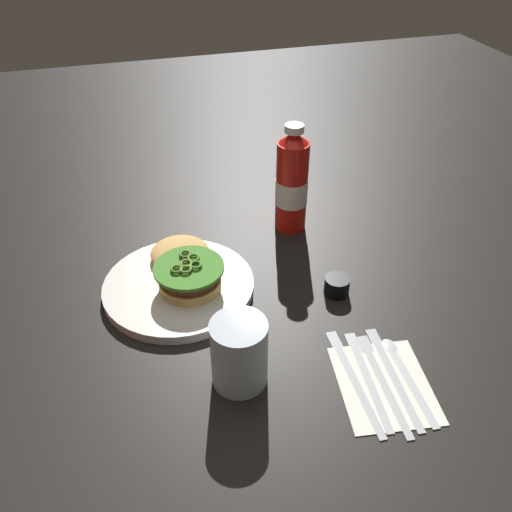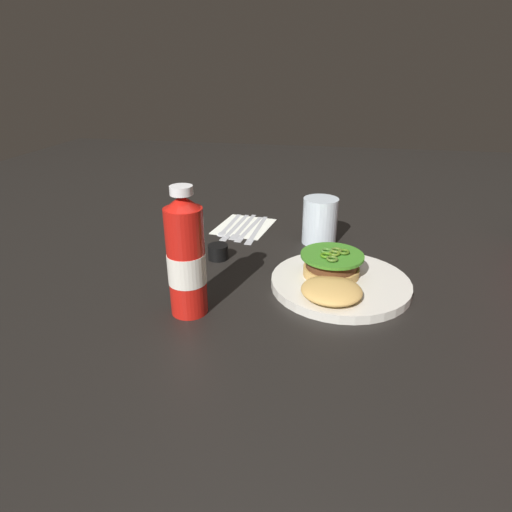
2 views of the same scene
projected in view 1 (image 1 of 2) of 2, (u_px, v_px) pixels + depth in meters
name	position (u px, v px, depth m)	size (l,w,h in m)	color
ground_plane	(205.00, 315.00, 0.91)	(3.00, 3.00, 0.00)	black
dinner_plate	(179.00, 286.00, 0.96)	(0.28, 0.28, 0.02)	silver
burger_sandwich	(186.00, 267.00, 0.96)	(0.21, 0.13, 0.05)	tan
ketchup_bottle	(292.00, 184.00, 1.07)	(0.07, 0.07, 0.23)	red
water_glass	(239.00, 353.00, 0.77)	(0.09, 0.09, 0.11)	silver
condiment_cup	(337.00, 286.00, 0.95)	(0.05, 0.05, 0.03)	black
napkin	(384.00, 384.00, 0.79)	(0.16, 0.14, 0.00)	white
spoon_utensil	(402.00, 366.00, 0.82)	(0.18, 0.03, 0.00)	silver
butter_knife	(391.00, 368.00, 0.81)	(0.21, 0.04, 0.00)	silver
fork_utensil	(379.00, 373.00, 0.81)	(0.20, 0.03, 0.00)	silver
steak_knife	(366.00, 371.00, 0.81)	(0.20, 0.04, 0.00)	silver
table_knife	(351.00, 372.00, 0.81)	(0.21, 0.02, 0.00)	silver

